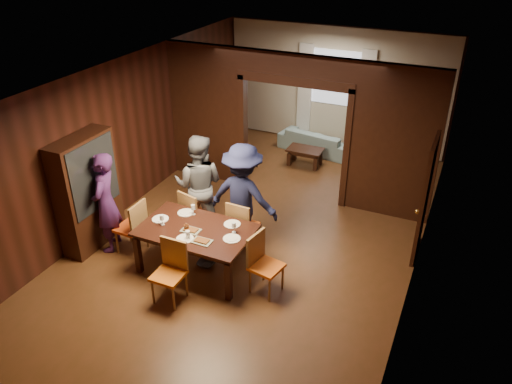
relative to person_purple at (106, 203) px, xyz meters
The scene contains 32 objects.
floor 2.78m from the person_purple, 34.94° to the left, with size 9.00×9.00×0.00m, color #4D2F15.
ceiling 3.31m from the person_purple, 34.94° to the left, with size 5.50×9.00×0.02m, color silver.
room_walls 4.07m from the person_purple, 57.54° to the left, with size 5.52×9.01×2.90m.
person_purple is the anchor object (origin of this frame).
person_grey 1.60m from the person_purple, 44.48° to the left, with size 0.91×0.71×1.87m, color #525459.
person_navy 2.29m from the person_purple, 27.38° to the left, with size 1.22×0.70×1.89m, color #161A39.
sofa 5.74m from the person_purple, 69.84° to the left, with size 1.84×0.72×0.54m, color #82A6AA.
serving_bowl 1.77m from the person_purple, ahead, with size 0.30×0.30×0.07m, color black.
dining_table 1.74m from the person_purple, ahead, with size 1.79×1.11×0.76m, color black.
coffee_table 4.96m from the person_purple, 66.45° to the left, with size 0.80×0.50×0.40m, color black.
chair_left 0.56m from the person_purple, 10.77° to the left, with size 0.44×0.44×0.97m, color #D14513, non-canonical shape.
chair_right 2.94m from the person_purple, ahead, with size 0.44×0.44×0.97m, color orange, non-canonical shape.
chair_far_l 1.55m from the person_purple, 35.76° to the left, with size 0.44×0.44×0.97m, color #E54A15, non-canonical shape.
chair_far_r 2.33m from the person_purple, 23.19° to the left, with size 0.44×0.44×0.97m, color #EC5516, non-canonical shape.
chair_near 1.88m from the person_purple, 23.97° to the right, with size 0.44×0.44×0.97m, color #CF6213, non-canonical shape.
hutch 0.39m from the person_purple, behind, with size 0.40×1.20×2.00m, color black.
door_right 5.26m from the person_purple, 22.46° to the left, with size 0.06×0.90×2.10m, color black.
window_far 6.38m from the person_purple, 70.05° to the left, with size 1.20×0.03×1.30m, color silver.
curtain_left 6.09m from the person_purple, 76.58° to the left, with size 0.35×0.06×2.40m, color white.
curtain_right 6.60m from the person_purple, 63.79° to the left, with size 0.35×0.06×2.40m, color white.
plate_left 1.01m from the person_purple, ahead, with size 0.27×0.27×0.01m, color white.
plate_far_l 1.35m from the person_purple, 19.47° to the left, with size 0.27×0.27×0.01m, color silver.
plate_far_r 2.18m from the person_purple, 11.99° to the left, with size 0.27×0.27×0.01m, color silver.
plate_right 2.31m from the person_purple, ahead, with size 0.27×0.27×0.01m, color silver.
plate_near 1.67m from the person_purple, ahead, with size 0.27×0.27×0.01m, color silver.
platter_a 1.63m from the person_purple, ahead, with size 0.30×0.20×0.04m, color gray.
platter_b 1.94m from the person_purple, ahead, with size 0.30×0.20×0.04m, color gray.
wineglass_left 1.12m from the person_purple, ahead, with size 0.08×0.08×0.18m, color white, non-canonical shape.
wineglass_far 1.49m from the person_purple, 18.34° to the left, with size 0.08×0.08×0.18m, color white, non-canonical shape.
wineglass_right 2.27m from the person_purple, ahead, with size 0.08×0.08×0.18m, color silver, non-canonical shape.
tumbler 1.71m from the person_purple, ahead, with size 0.07×0.07×0.14m, color white.
condiment_jar 1.55m from the person_purple, ahead, with size 0.08×0.08×0.11m, color #512812, non-canonical shape.
Camera 1 is at (3.08, -7.02, 5.08)m, focal length 35.00 mm.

